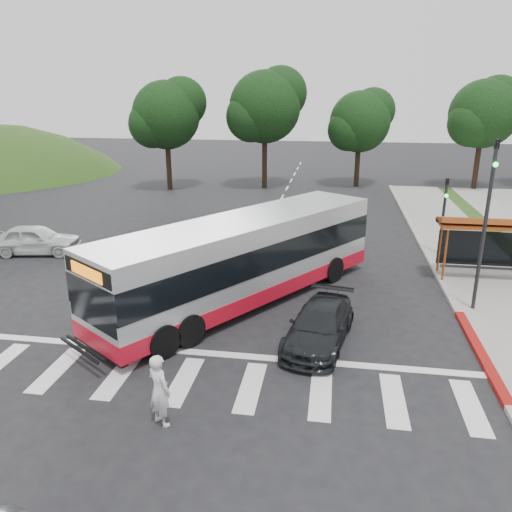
# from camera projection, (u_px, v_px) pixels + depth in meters

# --- Properties ---
(ground) EXTENTS (140.00, 140.00, 0.00)m
(ground) POSITION_uv_depth(u_px,v_px,m) (221.00, 311.00, 19.29)
(ground) COLOR black
(ground) RESTS_ON ground
(sidewalk_east) EXTENTS (4.00, 40.00, 0.12)m
(sidewalk_east) POSITION_uv_depth(u_px,v_px,m) (469.00, 258.00, 25.14)
(sidewalk_east) COLOR gray
(sidewalk_east) RESTS_ON ground
(curb_east) EXTENTS (0.30, 40.00, 0.15)m
(curb_east) POSITION_uv_depth(u_px,v_px,m) (428.00, 256.00, 25.44)
(curb_east) COLOR #9E9991
(curb_east) RESTS_ON ground
(curb_east_red) EXTENTS (0.32, 6.00, 0.15)m
(curb_east_red) POSITION_uv_depth(u_px,v_px,m) (480.00, 352.00, 16.06)
(curb_east_red) COLOR maroon
(curb_east_red) RESTS_ON ground
(crosswalk_ladder) EXTENTS (18.00, 2.60, 0.01)m
(crosswalk_ladder) POSITION_uv_depth(u_px,v_px,m) (183.00, 381.00, 14.60)
(crosswalk_ladder) COLOR silver
(crosswalk_ladder) RESTS_ON ground
(bus_shelter) EXTENTS (4.20, 1.60, 2.86)m
(bus_shelter) POSITION_uv_depth(u_px,v_px,m) (488.00, 229.00, 21.74)
(bus_shelter) COLOR #994519
(bus_shelter) RESTS_ON sidewalk_east
(traffic_signal_ne_tall) EXTENTS (0.18, 0.37, 6.50)m
(traffic_signal_ne_tall) POSITION_uv_depth(u_px,v_px,m) (487.00, 213.00, 18.05)
(traffic_signal_ne_tall) COLOR black
(traffic_signal_ne_tall) RESTS_ON ground
(traffic_signal_ne_short) EXTENTS (0.18, 0.37, 4.00)m
(traffic_signal_ne_short) POSITION_uv_depth(u_px,v_px,m) (444.00, 208.00, 25.05)
(traffic_signal_ne_short) COLOR black
(traffic_signal_ne_short) RESTS_ON ground
(tree_ne_a) EXTENTS (6.16, 5.74, 9.30)m
(tree_ne_a) POSITION_uv_depth(u_px,v_px,m) (485.00, 113.00, 41.22)
(tree_ne_a) COLOR black
(tree_ne_a) RESTS_ON parking_lot
(tree_north_a) EXTENTS (6.60, 6.15, 10.17)m
(tree_north_a) POSITION_uv_depth(u_px,v_px,m) (266.00, 106.00, 41.85)
(tree_north_a) COLOR black
(tree_north_a) RESTS_ON ground
(tree_north_b) EXTENTS (5.72, 5.33, 8.43)m
(tree_north_b) POSITION_uv_depth(u_px,v_px,m) (361.00, 121.00, 42.93)
(tree_north_b) COLOR black
(tree_north_b) RESTS_ON ground
(tree_north_c) EXTENTS (6.16, 5.74, 9.30)m
(tree_north_c) POSITION_uv_depth(u_px,v_px,m) (167.00, 114.00, 41.36)
(tree_north_c) COLOR black
(tree_north_c) RESTS_ON ground
(transit_bus) EXTENTS (9.82, 12.48, 3.40)m
(transit_bus) POSITION_uv_depth(u_px,v_px,m) (244.00, 261.00, 19.70)
(transit_bus) COLOR #A6A8AA
(transit_bus) RESTS_ON ground
(pedestrian) EXTENTS (0.85, 0.78, 1.96)m
(pedestrian) POSITION_uv_depth(u_px,v_px,m) (159.00, 390.00, 12.45)
(pedestrian) COLOR silver
(pedestrian) RESTS_ON ground
(dark_sedan) EXTENTS (2.64, 4.74, 1.30)m
(dark_sedan) POSITION_uv_depth(u_px,v_px,m) (319.00, 325.00, 16.63)
(dark_sedan) COLOR black
(dark_sedan) RESTS_ON ground
(west_car_white) EXTENTS (4.74, 2.55, 1.53)m
(west_car_white) POSITION_uv_depth(u_px,v_px,m) (35.00, 239.00, 25.86)
(west_car_white) COLOR silver
(west_car_white) RESTS_ON ground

